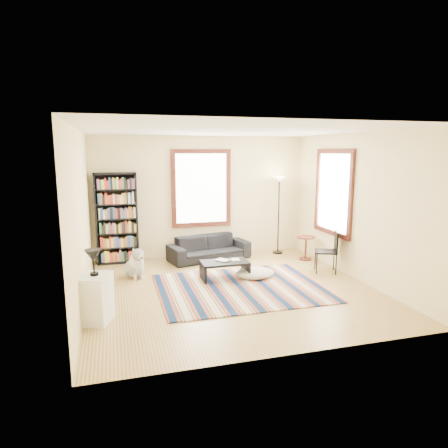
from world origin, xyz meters
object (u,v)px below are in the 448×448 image
object	(u,v)px
floor_lamp	(279,215)
sofa	(209,248)
side_table	(306,248)
bookshelf	(117,218)
white_cabinet	(96,299)
folding_chair	(326,252)
coffee_table	(225,270)
dog	(134,262)
floor_cushion	(255,273)

from	to	relation	value
floor_lamp	sofa	bearing A→B (deg)	-176.72
floor_lamp	side_table	world-z (taller)	floor_lamp
bookshelf	side_table	world-z (taller)	bookshelf
bookshelf	white_cabinet	bearing A→B (deg)	-96.57
side_table	folding_chair	bearing A→B (deg)	-92.93
coffee_table	white_cabinet	distance (m)	2.70
coffee_table	floor_lamp	bearing A→B (deg)	41.95
floor_lamp	dog	world-z (taller)	floor_lamp
floor_cushion	white_cabinet	xyz separation A→B (m)	(-2.92, -1.30, 0.25)
sofa	dog	distance (m)	1.96
bookshelf	floor_lamp	world-z (taller)	bookshelf
sofa	floor_cushion	xyz separation A→B (m)	(0.54, -1.59, -0.17)
bookshelf	dog	world-z (taller)	bookshelf
sofa	folding_chair	distance (m)	2.62
sofa	dog	xyz separation A→B (m)	(-1.73, -0.91, 0.04)
coffee_table	folding_chair	distance (m)	2.14
floor_lamp	side_table	xyz separation A→B (m)	(0.38, -0.72, -0.66)
white_cabinet	folding_chair	bearing A→B (deg)	35.24
bookshelf	floor_cushion	bearing A→B (deg)	-36.04
coffee_table	floor_cushion	size ratio (longest dim) A/B	1.16
side_table	white_cabinet	size ratio (longest dim) A/B	0.77
folding_chair	dog	distance (m)	3.87
side_table	floor_cushion	bearing A→B (deg)	-148.68
coffee_table	floor_cushion	world-z (taller)	coffee_table
sofa	floor_lamp	bearing A→B (deg)	-9.75
white_cabinet	side_table	bearing A→B (deg)	45.81
coffee_table	bookshelf	bearing A→B (deg)	137.60
white_cabinet	bookshelf	bearing A→B (deg)	102.54
floor_cushion	side_table	distance (m)	1.86
folding_chair	floor_cushion	bearing A→B (deg)	-156.81
folding_chair	sofa	bearing A→B (deg)	166.00
sofa	bookshelf	distance (m)	2.16
white_cabinet	floor_lamp	bearing A→B (deg)	55.04
floor_cushion	side_table	bearing A→B (deg)	31.32
floor_lamp	folding_chair	world-z (taller)	floor_lamp
folding_chair	dog	size ratio (longest dim) A/B	1.40
floor_cushion	folding_chair	size ratio (longest dim) A/B	0.90
floor_lamp	white_cabinet	world-z (taller)	floor_lamp
sofa	folding_chair	bearing A→B (deg)	-50.71
folding_chair	side_table	bearing A→B (deg)	110.75
sofa	white_cabinet	bearing A→B (deg)	-142.48
side_table	dog	bearing A→B (deg)	-175.72
side_table	folding_chair	size ratio (longest dim) A/B	0.63
folding_chair	dog	bearing A→B (deg)	-166.57
floor_cushion	bookshelf	bearing A→B (deg)	143.96
floor_cushion	floor_lamp	xyz separation A→B (m)	(1.21, 1.69, 0.83)
floor_lamp	side_table	size ratio (longest dim) A/B	3.44
floor_cushion	dog	distance (m)	2.38
bookshelf	floor_cushion	size ratio (longest dim) A/B	2.57
bookshelf	coffee_table	size ratio (longest dim) A/B	2.22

